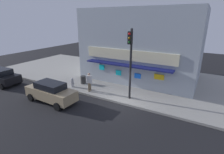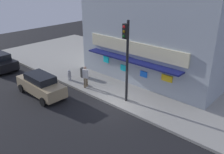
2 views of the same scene
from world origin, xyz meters
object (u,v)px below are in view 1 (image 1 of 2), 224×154
fire_hydrant (72,83)px  trash_can (83,80)px  parked_car_tan (51,92)px  traffic_light (130,56)px  parked_car_black (1,76)px  pedestrian (89,81)px

fire_hydrant → trash_can: (0.35, 1.28, -0.04)m
fire_hydrant → parked_car_tan: bearing=-82.0°
parked_car_tan → fire_hydrant: bearing=98.0°
traffic_light → parked_car_black: traffic_light is taller
traffic_light → trash_can: bearing=170.2°
traffic_light → parked_car_black: bearing=-167.0°
trash_can → fire_hydrant: bearing=-105.2°
pedestrian → parked_car_black: (-9.45, -2.77, -0.29)m
parked_car_tan → parked_car_black: bearing=178.2°
parked_car_black → parked_car_tan: (7.76, -0.25, 0.02)m
traffic_light → pedestrian: traffic_light is taller
fire_hydrant → trash_can: bearing=74.8°
pedestrian → traffic_light: bearing=4.7°
traffic_light → parked_car_black: (-13.31, -3.08, -2.97)m
traffic_light → pedestrian: size_ratio=3.26×
traffic_light → fire_hydrant: 6.79m
traffic_light → trash_can: traffic_light is taller
pedestrian → parked_car_black: size_ratio=0.41×
trash_can → traffic_light: bearing=-9.8°
parked_car_black → fire_hydrant: bearing=20.7°
trash_can → parked_car_tan: 4.31m
fire_hydrant → parked_car_black: parked_car_black is taller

